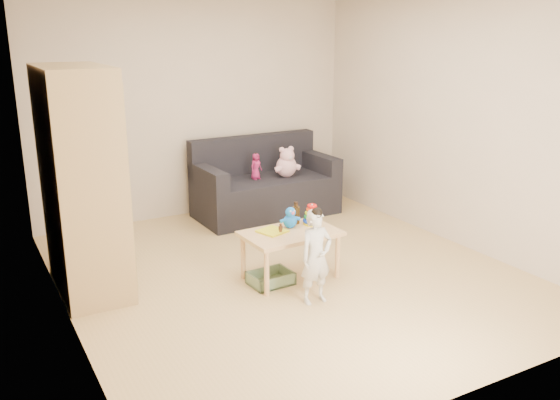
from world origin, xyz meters
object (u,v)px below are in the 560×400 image
sofa (266,196)px  toddler (316,258)px  play_table (290,255)px  wardrobe (82,182)px

sofa → toddler: toddler is taller
sofa → play_table: sofa is taller
sofa → play_table: bearing=-112.2°
toddler → play_table: bearing=82.2°
wardrobe → toddler: 2.10m
play_table → sofa: bearing=68.8°
play_table → wardrobe: bearing=157.7°
play_table → toddler: size_ratio=1.09×
sofa → play_table: size_ratio=1.97×
wardrobe → toddler: size_ratio=2.47×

